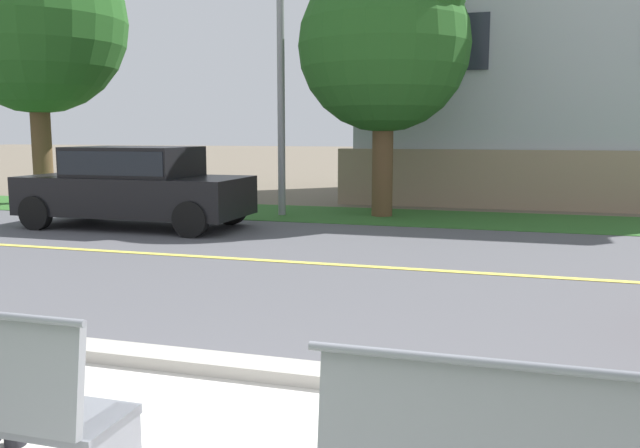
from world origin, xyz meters
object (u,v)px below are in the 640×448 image
(shade_tree_left, at_px, (389,32))
(car_black_far, at_px, (135,183))
(shade_tree_far_left, at_px, (36,7))
(streetlamp, at_px, (284,38))

(shade_tree_left, bearing_deg, car_black_far, -146.21)
(car_black_far, bearing_deg, shade_tree_far_left, 145.57)
(car_black_far, distance_m, shade_tree_left, 6.01)
(shade_tree_far_left, bearing_deg, shade_tree_left, -1.55)
(car_black_far, height_order, streetlamp, streetlamp)
(streetlamp, bearing_deg, car_black_far, -127.47)
(shade_tree_left, bearing_deg, streetlamp, -175.28)
(streetlamp, distance_m, shade_tree_far_left, 6.74)
(car_black_far, xyz_separation_m, streetlamp, (2.07, 2.70, 2.95))
(streetlamp, height_order, shade_tree_left, streetlamp)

